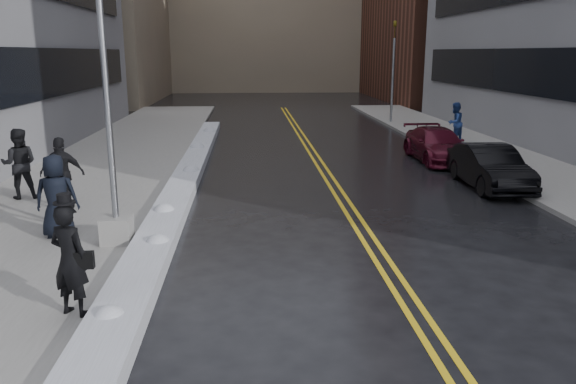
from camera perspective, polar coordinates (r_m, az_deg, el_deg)
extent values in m
plane|color=black|center=(11.15, -2.18, -8.82)|extent=(160.00, 160.00, 0.00)
cube|color=gray|center=(21.42, -18.68, 1.82)|extent=(5.50, 50.00, 0.15)
cube|color=gray|center=(23.13, 22.53, 2.35)|extent=(4.00, 50.00, 0.15)
cube|color=gold|center=(20.90, 3.36, 2.06)|extent=(0.12, 50.00, 0.01)
cube|color=gold|center=(20.94, 4.17, 2.07)|extent=(0.12, 50.00, 0.01)
cube|color=silver|center=(18.86, -10.46, 1.05)|extent=(0.90, 30.00, 0.34)
cube|color=gray|center=(13.21, -16.98, -3.67)|extent=(0.65, 0.65, 0.60)
cylinder|color=gray|center=(12.63, -18.23, 12.99)|extent=(0.14, 0.14, 7.00)
cylinder|color=maroon|center=(22.64, 20.34, 3.28)|extent=(0.24, 0.24, 0.60)
sphere|color=maroon|center=(22.59, 20.41, 4.03)|extent=(0.26, 0.26, 0.26)
cylinder|color=maroon|center=(22.63, 20.35, 3.40)|extent=(0.25, 0.10, 0.10)
cylinder|color=gray|center=(35.42, 10.57, 11.07)|extent=(0.14, 0.14, 5.00)
imported|color=#594C0C|center=(35.41, 10.79, 15.92)|extent=(0.16, 0.20, 1.00)
imported|color=black|center=(9.71, -21.27, -6.46)|extent=(0.81, 0.69, 1.88)
imported|color=black|center=(18.09, -25.62, 2.61)|extent=(1.13, 0.96, 2.06)
imported|color=black|center=(13.90, -22.48, -0.39)|extent=(1.01, 0.71, 1.94)
imported|color=black|center=(16.33, -21.96, 1.74)|extent=(1.18, 0.52, 1.98)
imported|color=navy|center=(27.79, 16.58, 6.77)|extent=(1.17, 1.13, 1.89)
imported|color=black|center=(19.40, 19.80, 2.41)|extent=(1.56, 4.28, 1.40)
imported|color=#480B1B|center=(23.67, 14.91, 4.65)|extent=(1.89, 4.60, 1.33)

